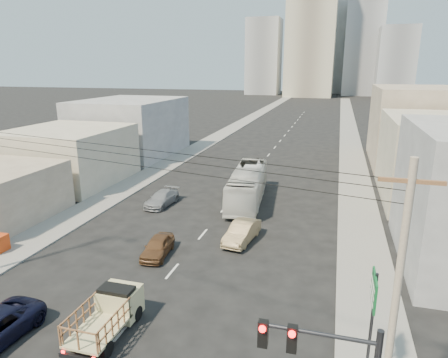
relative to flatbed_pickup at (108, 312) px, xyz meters
The scene contains 21 objects.
ground 2.06m from the flatbed_pickup, 70.48° to the right, with size 420.00×420.00×0.00m, color black.
sidewalk_left 69.27m from the flatbed_pickup, 99.28° to the left, with size 3.50×180.00×0.12m, color gray.
sidewalk_right 69.47m from the flatbed_pickup, 79.77° to the left, with size 3.50×180.00×0.12m, color gray.
lane_dashes 51.37m from the flatbed_pickup, 89.35° to the left, with size 0.15×104.00×0.01m.
flatbed_pickup is the anchor object (origin of this frame).
city_bus 21.17m from the flatbed_pickup, 84.15° to the left, with size 2.73×11.65×3.25m, color silver.
sedan_brown 8.27m from the flatbed_pickup, 98.53° to the left, with size 1.54×3.82×1.30m, color brown.
sedan_tan 12.54m from the flatbed_pickup, 72.47° to the left, with size 1.54×4.43×1.46m, color #917A55.
sedan_grey 18.50m from the flatbed_pickup, 106.51° to the left, with size 1.82×4.48×1.30m, color gray.
green_sign 12.04m from the flatbed_pickup, ahead, with size 0.18×1.60×5.00m.
utility_pole 13.03m from the flatbed_pickup, 12.34° to the right, with size 1.80×0.24×10.00m.
overhead_wires 7.90m from the flatbed_pickup, 13.73° to the right, with size 23.01×5.02×0.72m.
bldg_right_mid 33.26m from the flatbed_pickup, 52.70° to the left, with size 11.00×14.00×8.00m, color #ACA38A.
bldg_right_far 47.26m from the flatbed_pickup, 64.08° to the left, with size 12.00×16.00×10.00m, color gray.
bldg_left_mid 29.03m from the flatbed_pickup, 129.48° to the left, with size 11.00×12.00×6.00m, color #ACA38A.
bldg_left_far 41.98m from the flatbed_pickup, 116.86° to the left, with size 12.00×16.00×8.00m, color gray.
high_rise_tower 170.86m from the flatbed_pickup, 91.16° to the left, with size 20.00×20.00×60.00m, color gray.
midrise_ne 185.26m from the flatbed_pickup, 84.21° to the left, with size 16.00×16.00×40.00m, color gray.
midrise_nw 180.86m from the flatbed_pickup, 98.11° to the left, with size 15.00×15.00×34.00m, color gray.
midrise_back 199.56m from the flatbed_pickup, 88.10° to the left, with size 18.00×18.00×44.00m, color gray.
midrise_east 166.70m from the flatbed_pickup, 79.40° to the left, with size 14.00×14.00×28.00m, color gray.
Camera 1 is at (9.34, -12.91, 12.42)m, focal length 32.00 mm.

